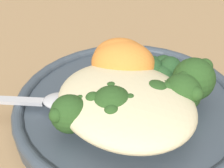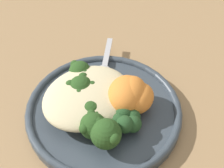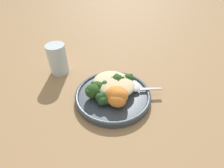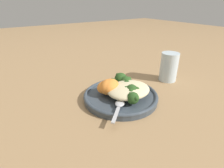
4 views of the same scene
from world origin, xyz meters
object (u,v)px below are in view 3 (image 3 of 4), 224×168
object	(u,v)px
broccoli_stalk_2	(111,87)
broccoli_stalk_5	(94,92)
broccoli_stalk_1	(117,82)
broccoli_stalk_3	(106,88)
kale_tuft	(103,98)
water_glass	(58,59)
sweet_potato_chunk_2	(117,94)
quinoa_mound	(114,84)
broccoli_stalk_0	(126,82)
broccoli_stalk_4	(99,89)
spoon	(138,89)
plate	(114,96)
sweet_potato_chunk_1	(118,96)
sweet_potato_chunk_0	(117,100)

from	to	relation	value
broccoli_stalk_2	broccoli_stalk_5	xyz separation A→B (m)	(-0.02, -0.05, 0.01)
broccoli_stalk_1	broccoli_stalk_3	world-z (taller)	broccoli_stalk_1
broccoli_stalk_2	kale_tuft	xyz separation A→B (m)	(0.01, -0.05, 0.00)
broccoli_stalk_2	water_glass	xyz separation A→B (m)	(-0.23, -0.02, 0.02)
broccoli_stalk_2	sweet_potato_chunk_2	bearing A→B (deg)	-165.26
quinoa_mound	kale_tuft	size ratio (longest dim) A/B	3.05
broccoli_stalk_0	broccoli_stalk_4	bearing A→B (deg)	144.83
broccoli_stalk_2	broccoli_stalk_4	distance (m)	0.04
broccoli_stalk_1	broccoli_stalk_4	distance (m)	0.06
broccoli_stalk_3	kale_tuft	size ratio (longest dim) A/B	1.78
spoon	water_glass	size ratio (longest dim) A/B	0.82
plate	broccoli_stalk_5	size ratio (longest dim) A/B	2.21
broccoli_stalk_2	sweet_potato_chunk_1	bearing A→B (deg)	-164.83
broccoli_stalk_0	sweet_potato_chunk_2	world-z (taller)	sweet_potato_chunk_2
broccoli_stalk_2	broccoli_stalk_3	world-z (taller)	broccoli_stalk_3
broccoli_stalk_2	sweet_potato_chunk_1	size ratio (longest dim) A/B	1.43
broccoli_stalk_4	kale_tuft	size ratio (longest dim) A/B	2.53
broccoli_stalk_0	kale_tuft	xyz separation A→B (m)	(-0.01, -0.10, -0.00)
broccoli_stalk_2	sweet_potato_chunk_1	distance (m)	0.05
broccoli_stalk_1	kale_tuft	bearing A→B (deg)	161.21
broccoli_stalk_0	broccoli_stalk_3	bearing A→B (deg)	145.66
sweet_potato_chunk_1	broccoli_stalk_5	bearing A→B (deg)	-157.03
broccoli_stalk_4	water_glass	size ratio (longest dim) A/B	1.04
broccoli_stalk_2	sweet_potato_chunk_2	world-z (taller)	sweet_potato_chunk_2
broccoli_stalk_4	sweet_potato_chunk_2	xyz separation A→B (m)	(0.06, 0.01, 0.01)
broccoli_stalk_5	sweet_potato_chunk_2	bearing A→B (deg)	-174.93
plate	kale_tuft	bearing A→B (deg)	-89.66
plate	water_glass	distance (m)	0.25
sweet_potato_chunk_1	spoon	size ratio (longest dim) A/B	0.66
broccoli_stalk_3	spoon	bearing A→B (deg)	-111.54
broccoli_stalk_1	sweet_potato_chunk_0	xyz separation A→B (m)	(0.05, -0.06, 0.00)
quinoa_mound	broccoli_stalk_2	distance (m)	0.02
broccoli_stalk_3	sweet_potato_chunk_2	xyz separation A→B (m)	(0.05, -0.01, 0.01)
sweet_potato_chunk_2	quinoa_mound	bearing A→B (deg)	138.16
plate	broccoli_stalk_4	world-z (taller)	broccoli_stalk_4
broccoli_stalk_3	kale_tuft	world-z (taller)	broccoli_stalk_3
kale_tuft	water_glass	xyz separation A→B (m)	(-0.25, 0.03, 0.02)
broccoli_stalk_1	sweet_potato_chunk_1	size ratio (longest dim) A/B	1.59
broccoli_stalk_1	sweet_potato_chunk_2	distance (m)	0.06
broccoli_stalk_0	sweet_potato_chunk_2	bearing A→B (deg)	-173.63
plate	broccoli_stalk_2	size ratio (longest dim) A/B	2.76
water_glass	broccoli_stalk_3	bearing A→B (deg)	2.40
broccoli_stalk_1	sweet_potato_chunk_2	world-z (taller)	sweet_potato_chunk_2
broccoli_stalk_5	water_glass	bearing A→B (deg)	-31.01
sweet_potato_chunk_0	spoon	distance (m)	0.09
water_glass	sweet_potato_chunk_2	bearing A→B (deg)	-0.01
spoon	water_glass	xyz separation A→B (m)	(-0.29, -0.08, 0.03)
spoon	broccoli_stalk_3	bearing A→B (deg)	-178.37
quinoa_mound	sweet_potato_chunk_2	distance (m)	0.06
broccoli_stalk_0	broccoli_stalk_4	xyz separation A→B (m)	(-0.04, -0.08, 0.00)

